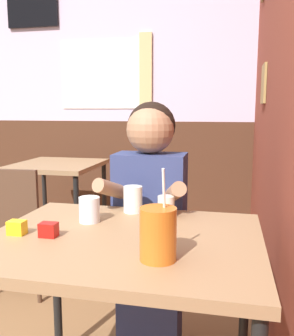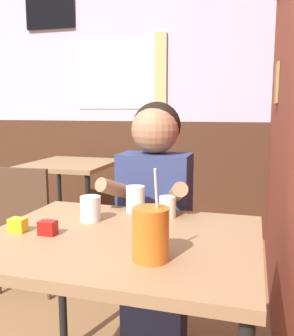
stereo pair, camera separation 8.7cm
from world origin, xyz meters
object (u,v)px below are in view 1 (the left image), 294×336
background_table (58,175)px  cocktail_pitcher (158,234)px  chair_near_window (17,220)px  person_seated (150,219)px  main_table (124,257)px

background_table → cocktail_pitcher: 2.17m
background_table → chair_near_window: bearing=-85.7°
person_seated → cocktail_pitcher: 0.74m
main_table → person_seated: size_ratio=0.77×
chair_near_window → person_seated: person_seated is taller
chair_near_window → cocktail_pitcher: bearing=-47.8°
background_table → main_table: bearing=-57.4°
background_table → person_seated: (1.02, -1.10, 0.01)m
main_table → chair_near_window: size_ratio=1.12×
background_table → chair_near_window: chair_near_window is taller
cocktail_pitcher → person_seated: bearing=103.8°
main_table → person_seated: bearing=91.6°
person_seated → cocktail_pitcher: person_seated is taller
person_seated → cocktail_pitcher: (0.17, -0.70, 0.17)m
main_table → background_table: (-1.04, 1.62, -0.03)m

